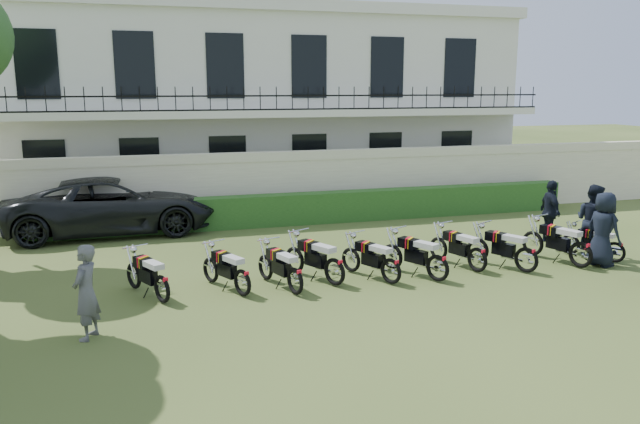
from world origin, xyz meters
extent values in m
plane|color=#34471C|center=(0.00, 0.00, 0.00)|extent=(100.00, 100.00, 0.00)
cube|color=beige|center=(0.00, 8.00, 1.00)|extent=(30.00, 0.30, 2.00)
cube|color=beige|center=(0.00, 8.00, 2.15)|extent=(30.00, 0.35, 0.30)
cube|color=#1A4518|center=(1.00, 7.20, 0.50)|extent=(18.00, 0.60, 1.00)
cube|color=silver|center=(0.00, 14.00, 3.50)|extent=(20.00, 8.00, 7.00)
cube|color=silver|center=(0.00, 14.00, 7.20)|extent=(20.40, 8.40, 0.40)
cube|color=silver|center=(0.00, 9.30, 3.50)|extent=(20.00, 1.40, 0.25)
cube|color=black|center=(0.00, 8.65, 4.10)|extent=(20.00, 0.05, 0.05)
cube|color=black|center=(0.00, 8.65, 3.65)|extent=(20.00, 0.05, 0.05)
cube|color=black|center=(-7.50, 10.02, 1.60)|extent=(1.30, 0.12, 2.20)
cube|color=black|center=(-7.50, 10.02, 5.10)|extent=(1.30, 0.12, 2.20)
cube|color=black|center=(-4.50, 10.02, 1.60)|extent=(1.30, 0.12, 2.20)
cube|color=black|center=(-4.50, 10.02, 5.10)|extent=(1.30, 0.12, 2.20)
cube|color=black|center=(-1.50, 10.02, 1.60)|extent=(1.30, 0.12, 2.20)
cube|color=black|center=(-1.50, 10.02, 5.10)|extent=(1.30, 0.12, 2.20)
cube|color=black|center=(1.50, 10.02, 1.60)|extent=(1.30, 0.12, 2.20)
cube|color=black|center=(1.50, 10.02, 5.10)|extent=(1.30, 0.12, 2.20)
cube|color=black|center=(4.50, 10.02, 1.60)|extent=(1.30, 0.12, 2.20)
cube|color=black|center=(4.50, 10.02, 5.10)|extent=(1.30, 0.12, 2.20)
cube|color=black|center=(7.50, 10.02, 1.60)|extent=(1.30, 0.12, 2.20)
cube|color=black|center=(7.50, 10.02, 5.10)|extent=(1.30, 0.12, 2.20)
torus|color=black|center=(-3.92, 0.00, 0.29)|extent=(0.34, 0.57, 0.59)
torus|color=black|center=(-4.48, 1.13, 0.29)|extent=(0.34, 0.57, 0.59)
cube|color=black|center=(-4.18, 0.52, 0.44)|extent=(0.39, 0.55, 0.29)
cube|color=black|center=(-4.28, 0.72, 0.70)|extent=(0.42, 0.50, 0.21)
cube|color=red|center=(-4.28, 0.72, 0.71)|extent=(0.24, 0.24, 0.22)
cube|color=#ECB20C|center=(-4.25, 0.67, 0.71)|extent=(0.22, 0.22, 0.22)
cube|color=#B8B8B8|center=(-4.06, 0.29, 0.74)|extent=(0.45, 0.58, 0.12)
cylinder|color=silver|center=(-4.42, 1.00, 0.99)|extent=(0.53, 0.28, 0.03)
torus|color=black|center=(-2.27, -0.03, 0.29)|extent=(0.33, 0.57, 0.59)
torus|color=black|center=(-2.81, 1.10, 0.29)|extent=(0.33, 0.57, 0.59)
cube|color=black|center=(-2.52, 0.49, 0.43)|extent=(0.39, 0.55, 0.29)
cube|color=black|center=(-2.62, 0.69, 0.69)|extent=(0.41, 0.50, 0.21)
cube|color=red|center=(-2.62, 0.69, 0.70)|extent=(0.24, 0.24, 0.22)
cube|color=#ECB20C|center=(-2.59, 0.64, 0.70)|extent=(0.22, 0.22, 0.22)
cube|color=#B8B8B8|center=(-2.41, 0.26, 0.73)|extent=(0.44, 0.58, 0.12)
cylinder|color=silver|center=(-2.75, 0.97, 0.98)|extent=(0.53, 0.28, 0.03)
torus|color=black|center=(-1.24, -0.28, 0.29)|extent=(0.27, 0.59, 0.59)
torus|color=black|center=(-1.64, 0.92, 0.29)|extent=(0.27, 0.59, 0.59)
cube|color=black|center=(-1.43, 0.28, 0.44)|extent=(0.34, 0.56, 0.29)
cube|color=black|center=(-1.50, 0.49, 0.70)|extent=(0.38, 0.50, 0.21)
cube|color=red|center=(-1.50, 0.49, 0.71)|extent=(0.25, 0.23, 0.22)
cube|color=#ECB20C|center=(-1.48, 0.43, 0.71)|extent=(0.24, 0.20, 0.22)
cube|color=#B8B8B8|center=(-1.34, 0.03, 0.74)|extent=(0.39, 0.58, 0.12)
cylinder|color=silver|center=(-1.60, 0.79, 0.99)|extent=(0.56, 0.21, 0.03)
torus|color=black|center=(-0.14, 0.07, 0.31)|extent=(0.38, 0.61, 0.63)
torus|color=black|center=(-0.76, 1.27, 0.31)|extent=(0.38, 0.61, 0.63)
cube|color=black|center=(-0.42, 0.62, 0.47)|extent=(0.43, 0.59, 0.31)
cube|color=black|center=(-0.53, 0.83, 0.75)|extent=(0.46, 0.54, 0.23)
cube|color=red|center=(-0.53, 0.83, 0.76)|extent=(0.25, 0.26, 0.24)
cube|color=#ECB20C|center=(-0.51, 0.78, 0.76)|extent=(0.23, 0.24, 0.24)
cube|color=#B8B8B8|center=(-0.29, 0.37, 0.79)|extent=(0.49, 0.62, 0.12)
cylinder|color=silver|center=(-0.69, 1.13, 1.06)|extent=(0.57, 0.32, 0.03)
torus|color=black|center=(1.09, -0.14, 0.29)|extent=(0.34, 0.57, 0.60)
torus|color=black|center=(0.53, 1.00, 0.29)|extent=(0.34, 0.57, 0.60)
cube|color=black|center=(0.83, 0.38, 0.44)|extent=(0.39, 0.56, 0.29)
cube|color=black|center=(0.73, 0.59, 0.70)|extent=(0.42, 0.51, 0.22)
cube|color=red|center=(0.73, 0.59, 0.71)|extent=(0.24, 0.24, 0.22)
cube|color=#ECB20C|center=(0.76, 0.53, 0.71)|extent=(0.22, 0.22, 0.22)
cube|color=#B8B8B8|center=(0.95, 0.15, 0.74)|extent=(0.45, 0.59, 0.12)
cylinder|color=silver|center=(0.59, 0.87, 1.00)|extent=(0.54, 0.28, 0.03)
torus|color=black|center=(2.21, -0.29, 0.31)|extent=(0.37, 0.60, 0.63)
torus|color=black|center=(1.59, 0.90, 0.31)|extent=(0.37, 0.60, 0.63)
cube|color=black|center=(1.93, 0.26, 0.46)|extent=(0.43, 0.59, 0.31)
cube|color=black|center=(1.82, 0.47, 0.74)|extent=(0.45, 0.54, 0.23)
cube|color=red|center=(1.82, 0.47, 0.75)|extent=(0.25, 0.26, 0.24)
cube|color=#ECB20C|center=(1.85, 0.41, 0.75)|extent=(0.23, 0.24, 0.24)
cube|color=#B8B8B8|center=(2.05, 0.01, 0.78)|extent=(0.48, 0.62, 0.12)
cylinder|color=silver|center=(1.66, 0.76, 1.05)|extent=(0.56, 0.31, 0.03)
torus|color=black|center=(3.37, 0.11, 0.30)|extent=(0.28, 0.60, 0.60)
torus|color=black|center=(2.95, 1.32, 0.30)|extent=(0.28, 0.60, 0.60)
cube|color=black|center=(3.18, 0.67, 0.44)|extent=(0.34, 0.57, 0.30)
cube|color=black|center=(3.10, 0.88, 0.71)|extent=(0.39, 0.50, 0.22)
cube|color=red|center=(3.10, 0.88, 0.72)|extent=(0.26, 0.23, 0.23)
cube|color=#ECB20C|center=(3.12, 0.83, 0.72)|extent=(0.24, 0.21, 0.23)
cube|color=#B8B8B8|center=(3.26, 0.42, 0.75)|extent=(0.40, 0.59, 0.12)
cylinder|color=silver|center=(3.00, 1.18, 1.01)|extent=(0.57, 0.22, 0.03)
torus|color=black|center=(4.57, -0.25, 0.31)|extent=(0.37, 0.59, 0.62)
torus|color=black|center=(3.95, 0.93, 0.31)|extent=(0.37, 0.59, 0.62)
cube|color=black|center=(4.28, 0.29, 0.46)|extent=(0.42, 0.58, 0.31)
cube|color=black|center=(4.17, 0.50, 0.73)|extent=(0.45, 0.53, 0.22)
cube|color=red|center=(4.17, 0.50, 0.74)|extent=(0.25, 0.26, 0.23)
cube|color=#ECB20C|center=(4.20, 0.45, 0.74)|extent=(0.22, 0.24, 0.23)
cube|color=#B8B8B8|center=(4.41, 0.05, 0.78)|extent=(0.48, 0.61, 0.12)
cylinder|color=silver|center=(4.02, 0.79, 1.04)|extent=(0.56, 0.31, 0.03)
torus|color=black|center=(6.01, -0.33, 0.32)|extent=(0.30, 0.65, 0.65)
torus|color=black|center=(5.56, 0.99, 0.32)|extent=(0.30, 0.65, 0.65)
cube|color=black|center=(5.80, 0.28, 0.48)|extent=(0.37, 0.62, 0.32)
cube|color=black|center=(5.72, 0.52, 0.77)|extent=(0.42, 0.55, 0.24)
cube|color=red|center=(5.72, 0.52, 0.78)|extent=(0.28, 0.25, 0.25)
cube|color=#ECB20C|center=(5.74, 0.45, 0.78)|extent=(0.26, 0.22, 0.25)
cube|color=#B8B8B8|center=(5.89, 0.01, 0.81)|extent=(0.43, 0.64, 0.13)
cylinder|color=silver|center=(5.61, 0.84, 1.09)|extent=(0.62, 0.23, 0.03)
torus|color=black|center=(7.20, -0.03, 0.27)|extent=(0.33, 0.51, 0.54)
torus|color=black|center=(6.65, 0.98, 0.27)|extent=(0.33, 0.51, 0.54)
cube|color=black|center=(6.95, 0.43, 0.40)|extent=(0.37, 0.50, 0.27)
cube|color=black|center=(6.85, 0.61, 0.64)|extent=(0.39, 0.46, 0.19)
cube|color=red|center=(6.85, 0.61, 0.65)|extent=(0.21, 0.23, 0.20)
cube|color=#ECB20C|center=(6.88, 0.57, 0.65)|extent=(0.19, 0.21, 0.20)
cube|color=#B8B8B8|center=(7.06, 0.23, 0.67)|extent=(0.42, 0.53, 0.11)
cylinder|color=silver|center=(6.72, 0.86, 0.90)|extent=(0.48, 0.28, 0.03)
imported|color=black|center=(-5.39, 7.55, 0.86)|extent=(6.30, 3.12, 1.72)
imported|color=#5A5B5F|center=(-5.53, -0.92, 0.86)|extent=(0.63, 0.74, 1.72)
imported|color=black|center=(6.45, 0.41, 0.93)|extent=(0.78, 1.02, 1.87)
imported|color=black|center=(6.84, 1.26, 0.96)|extent=(0.93, 1.08, 1.92)
imported|color=black|center=(6.66, 2.79, 0.90)|extent=(0.63, 1.12, 1.81)
camera|label=1|loc=(-4.48, -12.10, 4.41)|focal=35.00mm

